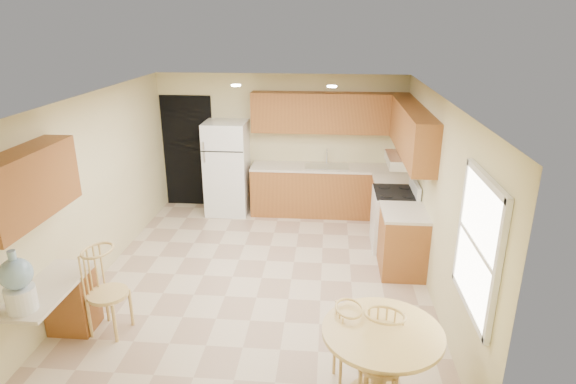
# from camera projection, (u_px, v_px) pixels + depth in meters

# --- Properties ---
(floor) EXTENTS (5.50, 5.50, 0.00)m
(floor) POSITION_uv_depth(u_px,v_px,m) (262.00, 278.00, 6.69)
(floor) COLOR #CCB494
(floor) RESTS_ON ground
(ceiling) EXTENTS (4.50, 5.50, 0.02)m
(ceiling) POSITION_uv_depth(u_px,v_px,m) (258.00, 97.00, 5.85)
(ceiling) COLOR white
(ceiling) RESTS_ON wall_back
(wall_back) EXTENTS (4.50, 0.02, 2.50)m
(wall_back) POSITION_uv_depth(u_px,v_px,m) (281.00, 143.00, 8.85)
(wall_back) COLOR beige
(wall_back) RESTS_ON floor
(wall_front) EXTENTS (4.50, 0.02, 2.50)m
(wall_front) POSITION_uv_depth(u_px,v_px,m) (210.00, 315.00, 3.69)
(wall_front) COLOR beige
(wall_front) RESTS_ON floor
(wall_left) EXTENTS (0.02, 5.50, 2.50)m
(wall_left) POSITION_uv_depth(u_px,v_px,m) (94.00, 189.00, 6.45)
(wall_left) COLOR beige
(wall_left) RESTS_ON floor
(wall_right) EXTENTS (0.02, 5.50, 2.50)m
(wall_right) POSITION_uv_depth(u_px,v_px,m) (436.00, 199.00, 6.09)
(wall_right) COLOR beige
(wall_right) RESTS_ON floor
(doorway) EXTENTS (0.90, 0.02, 2.10)m
(doorway) POSITION_uv_depth(u_px,v_px,m) (189.00, 152.00, 9.04)
(doorway) COLOR black
(doorway) RESTS_ON floor
(base_cab_back) EXTENTS (2.75, 0.60, 0.87)m
(base_cab_back) POSITION_uv_depth(u_px,v_px,m) (327.00, 191.00, 8.77)
(base_cab_back) COLOR #9C5B27
(base_cab_back) RESTS_ON floor
(counter_back) EXTENTS (2.75, 0.63, 0.04)m
(counter_back) POSITION_uv_depth(u_px,v_px,m) (328.00, 168.00, 8.62)
(counter_back) COLOR beige
(counter_back) RESTS_ON base_cab_back
(base_cab_right_a) EXTENTS (0.60, 0.59, 0.87)m
(base_cab_right_a) POSITION_uv_depth(u_px,v_px,m) (391.00, 205.00, 8.13)
(base_cab_right_a) COLOR #9C5B27
(base_cab_right_a) RESTS_ON floor
(counter_right_a) EXTENTS (0.63, 0.59, 0.04)m
(counter_right_a) POSITION_uv_depth(u_px,v_px,m) (393.00, 179.00, 7.97)
(counter_right_a) COLOR beige
(counter_right_a) RESTS_ON base_cab_right_a
(base_cab_right_b) EXTENTS (0.60, 0.80, 0.87)m
(base_cab_right_b) POSITION_uv_depth(u_px,v_px,m) (402.00, 242.00, 6.76)
(base_cab_right_b) COLOR #9C5B27
(base_cab_right_b) RESTS_ON floor
(counter_right_b) EXTENTS (0.63, 0.80, 0.04)m
(counter_right_b) POSITION_uv_depth(u_px,v_px,m) (405.00, 213.00, 6.61)
(counter_right_b) COLOR beige
(counter_right_b) RESTS_ON base_cab_right_b
(upper_cab_back) EXTENTS (2.75, 0.33, 0.70)m
(upper_cab_back) POSITION_uv_depth(u_px,v_px,m) (329.00, 113.00, 8.42)
(upper_cab_back) COLOR #9C5B27
(upper_cab_back) RESTS_ON wall_back
(upper_cab_right) EXTENTS (0.33, 2.42, 0.70)m
(upper_cab_right) POSITION_uv_depth(u_px,v_px,m) (412.00, 131.00, 7.03)
(upper_cab_right) COLOR #9C5B27
(upper_cab_right) RESTS_ON wall_right
(upper_cab_left) EXTENTS (0.33, 1.40, 0.70)m
(upper_cab_left) POSITION_uv_depth(u_px,v_px,m) (26.00, 186.00, 4.74)
(upper_cab_left) COLOR #9C5B27
(upper_cab_left) RESTS_ON wall_left
(sink) EXTENTS (0.78, 0.44, 0.01)m
(sink) POSITION_uv_depth(u_px,v_px,m) (327.00, 166.00, 8.61)
(sink) COLOR silver
(sink) RESTS_ON counter_back
(range_hood) EXTENTS (0.50, 0.76, 0.14)m
(range_hood) POSITION_uv_depth(u_px,v_px,m) (404.00, 160.00, 7.16)
(range_hood) COLOR silver
(range_hood) RESTS_ON upper_cab_right
(desk_pedestal) EXTENTS (0.48, 0.42, 0.72)m
(desk_pedestal) POSITION_uv_depth(u_px,v_px,m) (72.00, 301.00, 5.50)
(desk_pedestal) COLOR #9C5B27
(desk_pedestal) RESTS_ON floor
(desk_top) EXTENTS (0.50, 1.20, 0.04)m
(desk_top) POSITION_uv_depth(u_px,v_px,m) (48.00, 289.00, 5.01)
(desk_top) COLOR beige
(desk_top) RESTS_ON desk_pedestal
(window) EXTENTS (0.06, 1.12, 1.30)m
(window) POSITION_uv_depth(u_px,v_px,m) (478.00, 245.00, 4.27)
(window) COLOR white
(window) RESTS_ON wall_right
(can_light_a) EXTENTS (0.14, 0.14, 0.02)m
(can_light_a) POSITION_uv_depth(u_px,v_px,m) (236.00, 85.00, 7.02)
(can_light_a) COLOR white
(can_light_a) RESTS_ON ceiling
(can_light_b) EXTENTS (0.14, 0.14, 0.02)m
(can_light_b) POSITION_uv_depth(u_px,v_px,m) (332.00, 86.00, 6.91)
(can_light_b) COLOR white
(can_light_b) RESTS_ON ceiling
(refrigerator) EXTENTS (0.75, 0.73, 1.70)m
(refrigerator) POSITION_uv_depth(u_px,v_px,m) (227.00, 168.00, 8.73)
(refrigerator) COLOR white
(refrigerator) RESTS_ON floor
(stove) EXTENTS (0.65, 0.76, 1.09)m
(stove) POSITION_uv_depth(u_px,v_px,m) (394.00, 219.00, 7.49)
(stove) COLOR white
(stove) RESTS_ON floor
(dining_table) EXTENTS (1.08, 1.08, 0.80)m
(dining_table) POSITION_uv_depth(u_px,v_px,m) (381.00, 356.00, 4.35)
(dining_table) COLOR #DDB86E
(dining_table) RESTS_ON floor
(chair_table_a) EXTENTS (0.38, 0.49, 0.85)m
(chair_table_a) POSITION_uv_depth(u_px,v_px,m) (352.00, 343.00, 4.53)
(chair_table_a) COLOR #DDB86E
(chair_table_a) RESTS_ON floor
(chair_table_b) EXTENTS (0.41, 0.44, 0.93)m
(chair_table_b) POSITION_uv_depth(u_px,v_px,m) (382.00, 359.00, 4.24)
(chair_table_b) COLOR #DDB86E
(chair_table_b) RESTS_ON floor
(chair_desk) EXTENTS (0.45, 0.59, 1.02)m
(chair_desk) POSITION_uv_depth(u_px,v_px,m) (102.00, 288.00, 5.26)
(chair_desk) COLOR #DDB86E
(chair_desk) RESTS_ON floor
(water_crock) EXTENTS (0.30, 0.30, 0.63)m
(water_crock) POSITION_uv_depth(u_px,v_px,m) (18.00, 284.00, 4.52)
(water_crock) COLOR white
(water_crock) RESTS_ON desk_top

